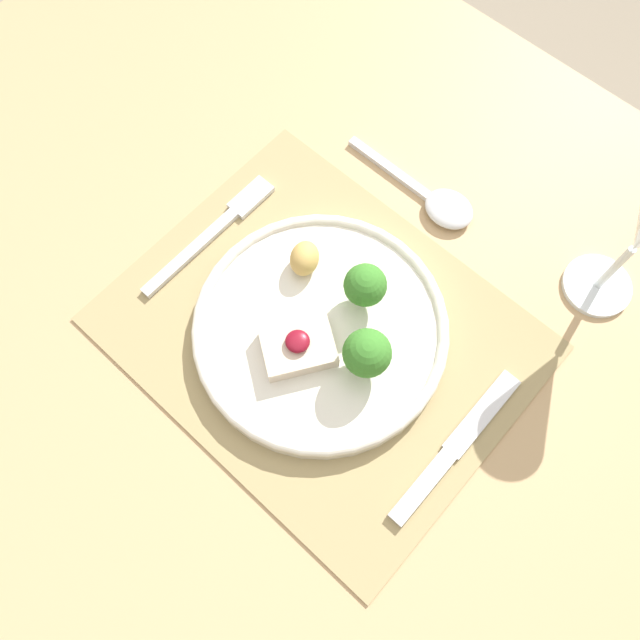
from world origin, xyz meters
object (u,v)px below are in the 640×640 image
at_px(dinner_plate, 323,323).
at_px(fork, 218,228).
at_px(spoon, 439,202).
at_px(knife, 448,456).

height_order(dinner_plate, fork, dinner_plate).
height_order(dinner_plate, spoon, dinner_plate).
xyz_separation_m(dinner_plate, spoon, (-0.00, 0.20, -0.01)).
distance_m(dinner_plate, spoon, 0.20).
distance_m(dinner_plate, fork, 0.16).
distance_m(dinner_plate, knife, 0.18).
bearing_deg(fork, spoon, 50.63).
relative_size(fork, spoon, 1.08).
distance_m(knife, spoon, 0.28).
xyz_separation_m(knife, spoon, (-0.18, 0.21, 0.00)).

